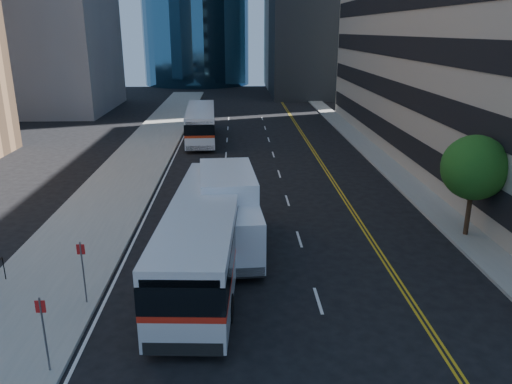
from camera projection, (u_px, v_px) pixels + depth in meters
ground at (313, 330)px, 17.50m from camera, size 160.00×160.00×0.00m
sidewalk_west at (140, 158)px, 40.83m from camera, size 5.00×90.00×0.15m
sidewalk_east at (376, 155)px, 41.58m from camera, size 2.00×90.00×0.15m
street_tree at (475, 168)px, 24.32m from camera, size 3.20×3.20×5.10m
bus_front at (205, 235)px, 21.13m from camera, size 3.47×12.78×3.26m
bus_rear at (201, 123)px, 47.25m from camera, size 3.10×11.86×3.03m
box_truck at (229, 211)px, 23.55m from camera, size 3.09×7.65×3.58m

